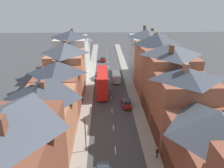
{
  "coord_description": "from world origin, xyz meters",
  "views": [
    {
      "loc": [
        -1.56,
        -14.24,
        20.83
      ],
      "look_at": [
        0.43,
        34.88,
        1.42
      ],
      "focal_mm": 35.0,
      "sensor_mm": 36.0,
      "label": 1
    }
  ],
  "objects_px": {
    "car_near_silver": "(127,103)",
    "double_decker_bus_lead": "(103,82)",
    "car_mid_black": "(103,59)",
    "pedestrian_mid_left": "(157,152)",
    "car_near_blue": "(98,76)",
    "street_lamp": "(85,132)",
    "delivery_van": "(116,77)"
  },
  "relations": [
    {
      "from": "street_lamp",
      "to": "car_near_silver",
      "type": "bearing_deg",
      "value": 61.94
    },
    {
      "from": "car_mid_black",
      "to": "delivery_van",
      "type": "bearing_deg",
      "value": -79.94
    },
    {
      "from": "car_near_blue",
      "to": "car_near_silver",
      "type": "relative_size",
      "value": 1.06
    },
    {
      "from": "car_near_blue",
      "to": "car_near_silver",
      "type": "height_order",
      "value": "car_near_blue"
    },
    {
      "from": "car_near_blue",
      "to": "pedestrian_mid_left",
      "type": "xyz_separation_m",
      "value": [
        8.76,
        -32.28,
        0.21
      ]
    },
    {
      "from": "street_lamp",
      "to": "car_near_blue",
      "type": "bearing_deg",
      "value": 87.82
    },
    {
      "from": "double_decker_bus_lead",
      "to": "car_near_silver",
      "type": "distance_m",
      "value": 8.85
    },
    {
      "from": "car_near_blue",
      "to": "street_lamp",
      "type": "height_order",
      "value": "street_lamp"
    },
    {
      "from": "car_near_blue",
      "to": "delivery_van",
      "type": "xyz_separation_m",
      "value": [
        4.9,
        -2.12,
        0.52
      ]
    },
    {
      "from": "car_near_blue",
      "to": "delivery_van",
      "type": "distance_m",
      "value": 5.36
    },
    {
      "from": "car_mid_black",
      "to": "pedestrian_mid_left",
      "type": "distance_m",
      "value": 51.01
    },
    {
      "from": "car_mid_black",
      "to": "pedestrian_mid_left",
      "type": "relative_size",
      "value": 2.4
    },
    {
      "from": "delivery_van",
      "to": "street_lamp",
      "type": "height_order",
      "value": "street_lamp"
    },
    {
      "from": "car_near_silver",
      "to": "pedestrian_mid_left",
      "type": "bearing_deg",
      "value": -80.8
    },
    {
      "from": "double_decker_bus_lead",
      "to": "car_near_blue",
      "type": "distance_m",
      "value": 9.69
    },
    {
      "from": "car_mid_black",
      "to": "street_lamp",
      "type": "bearing_deg",
      "value": -92.89
    },
    {
      "from": "delivery_van",
      "to": "street_lamp",
      "type": "relative_size",
      "value": 0.95
    },
    {
      "from": "car_near_silver",
      "to": "double_decker_bus_lead",
      "type": "bearing_deg",
      "value": 124.71
    },
    {
      "from": "car_near_silver",
      "to": "car_mid_black",
      "type": "distance_m",
      "value": 35.01
    },
    {
      "from": "car_near_silver",
      "to": "pedestrian_mid_left",
      "type": "xyz_separation_m",
      "value": [
        2.56,
        -15.8,
        0.23
      ]
    },
    {
      "from": "car_near_silver",
      "to": "car_mid_black",
      "type": "height_order",
      "value": "car_near_silver"
    },
    {
      "from": "pedestrian_mid_left",
      "to": "car_near_blue",
      "type": "bearing_deg",
      "value": 105.18
    },
    {
      "from": "car_near_blue",
      "to": "car_mid_black",
      "type": "relative_size",
      "value": 1.09
    },
    {
      "from": "car_near_silver",
      "to": "delivery_van",
      "type": "bearing_deg",
      "value": 95.17
    },
    {
      "from": "car_mid_black",
      "to": "street_lamp",
      "type": "height_order",
      "value": "street_lamp"
    },
    {
      "from": "car_near_blue",
      "to": "car_near_silver",
      "type": "xyz_separation_m",
      "value": [
        6.2,
        -16.48,
        -0.01
      ]
    },
    {
      "from": "double_decker_bus_lead",
      "to": "car_near_blue",
      "type": "bearing_deg",
      "value": 97.82
    },
    {
      "from": "car_near_blue",
      "to": "delivery_van",
      "type": "height_order",
      "value": "delivery_van"
    },
    {
      "from": "car_near_blue",
      "to": "street_lamp",
      "type": "relative_size",
      "value": 0.77
    },
    {
      "from": "delivery_van",
      "to": "double_decker_bus_lead",
      "type": "bearing_deg",
      "value": -116.38
    },
    {
      "from": "car_near_silver",
      "to": "delivery_van",
      "type": "height_order",
      "value": "delivery_van"
    },
    {
      "from": "car_near_silver",
      "to": "pedestrian_mid_left",
      "type": "height_order",
      "value": "pedestrian_mid_left"
    }
  ]
}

